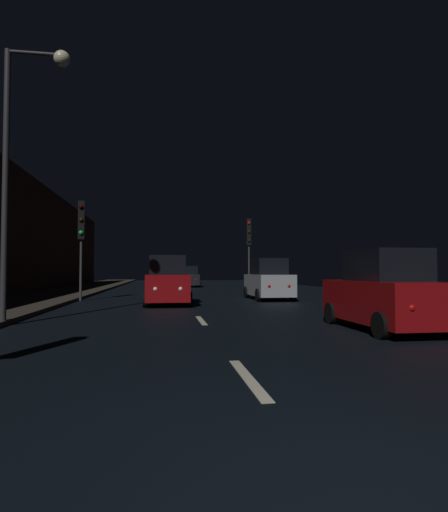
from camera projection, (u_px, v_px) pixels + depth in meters
The scene contains 10 objects.
ground at pixel (180, 294), 26.94m from camera, with size 27.20×84.00×0.02m, color black.
sidewalk_left at pixel (59, 294), 25.86m from camera, with size 4.40×84.00×0.15m, color #38332B.
lane_centerline at pixel (200, 319), 12.73m from camera, with size 0.16×16.80×0.01m.
traffic_light_far_left at pixel (81, 228), 20.85m from camera, with size 0.34×0.47×4.93m.
traffic_light_far_right at pixel (249, 238), 30.51m from camera, with size 0.36×0.48×5.25m.
streetlamp_overhead at pixel (24, 141), 11.36m from camera, with size 1.70×0.44×7.51m.
car_approaching_headlights at pixel (167, 282), 18.48m from camera, with size 1.95×4.23×2.13m.
car_parked_right_near at pixel (384, 293), 10.44m from camera, with size 1.81×3.92×1.98m.
car_parked_right_far at pixel (268, 281), 21.72m from camera, with size 1.92×4.16×2.10m.
car_distant_taillights at pixel (189, 277), 39.36m from camera, with size 1.78×3.86×1.95m.
Camera 1 is at (-1.16, -2.63, 1.44)m, focal length 29.62 mm.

